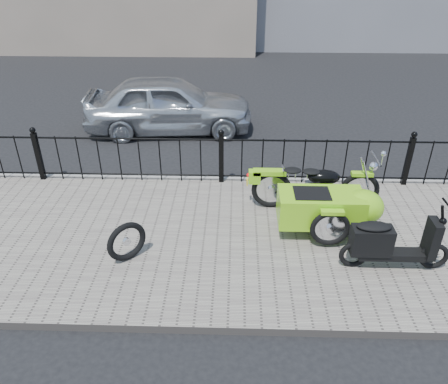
{
  "coord_description": "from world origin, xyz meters",
  "views": [
    {
      "loc": [
        0.28,
        -6.14,
        4.21
      ],
      "look_at": [
        0.09,
        -0.1,
        0.69
      ],
      "focal_mm": 35.0,
      "sensor_mm": 36.0,
      "label": 1
    }
  ],
  "objects_px": {
    "motorcycle_sidecar": "(330,203)",
    "spare_tire": "(127,242)",
    "scooter": "(389,244)",
    "sedan_car": "(169,104)"
  },
  "relations": [
    {
      "from": "motorcycle_sidecar",
      "to": "spare_tire",
      "type": "xyz_separation_m",
      "value": [
        -3.05,
        -0.9,
        -0.17
      ]
    },
    {
      "from": "motorcycle_sidecar",
      "to": "spare_tire",
      "type": "bearing_deg",
      "value": -163.61
    },
    {
      "from": "scooter",
      "to": "sedan_car",
      "type": "height_order",
      "value": "sedan_car"
    },
    {
      "from": "motorcycle_sidecar",
      "to": "scooter",
      "type": "relative_size",
      "value": 1.47
    },
    {
      "from": "scooter",
      "to": "spare_tire",
      "type": "height_order",
      "value": "scooter"
    },
    {
      "from": "sedan_car",
      "to": "spare_tire",
      "type": "bearing_deg",
      "value": 176.71
    },
    {
      "from": "motorcycle_sidecar",
      "to": "spare_tire",
      "type": "relative_size",
      "value": 3.69
    },
    {
      "from": "scooter",
      "to": "sedan_car",
      "type": "distance_m",
      "value": 6.56
    },
    {
      "from": "motorcycle_sidecar",
      "to": "sedan_car",
      "type": "bearing_deg",
      "value": 125.92
    },
    {
      "from": "scooter",
      "to": "sedan_car",
      "type": "xyz_separation_m",
      "value": [
        -3.81,
        5.33,
        0.16
      ]
    }
  ]
}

